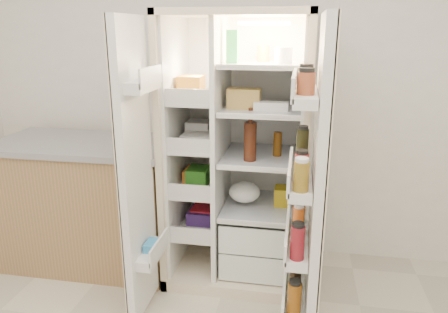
# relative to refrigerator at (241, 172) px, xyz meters

# --- Properties ---
(wall_back) EXTENTS (4.00, 0.02, 2.70)m
(wall_back) POSITION_rel_refrigerator_xyz_m (-0.07, 0.35, 0.61)
(wall_back) COLOR white
(wall_back) RESTS_ON floor
(refrigerator) EXTENTS (0.92, 0.70, 1.80)m
(refrigerator) POSITION_rel_refrigerator_xyz_m (0.00, 0.00, 0.00)
(refrigerator) COLOR beige
(refrigerator) RESTS_ON floor
(freezer_door) EXTENTS (0.15, 0.40, 1.72)m
(freezer_door) POSITION_rel_refrigerator_xyz_m (-0.51, -0.60, 0.15)
(freezer_door) COLOR white
(freezer_door) RESTS_ON floor
(fridge_door) EXTENTS (0.17, 0.58, 1.72)m
(fridge_door) POSITION_rel_refrigerator_xyz_m (0.47, -0.70, 0.13)
(fridge_door) COLOR white
(fridge_door) RESTS_ON floor
(kitchen_counter) EXTENTS (1.28, 0.68, 0.93)m
(kitchen_counter) POSITION_rel_refrigerator_xyz_m (-1.11, -0.09, -0.28)
(kitchen_counter) COLOR #9D744E
(kitchen_counter) RESTS_ON floor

